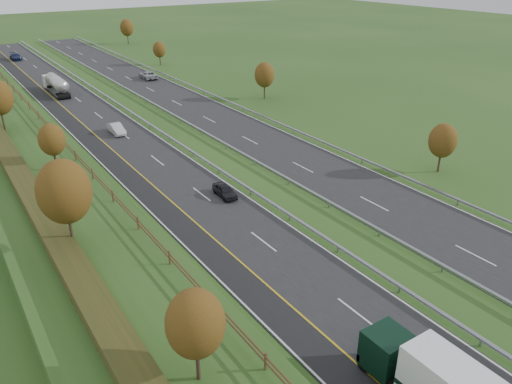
{
  "coord_description": "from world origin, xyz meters",
  "views": [
    {
      "loc": [
        -20.8,
        -9.13,
        23.36
      ],
      "look_at": [
        3.97,
        28.37,
        2.2
      ],
      "focal_mm": 35.0,
      "sensor_mm": 36.0,
      "label": 1
    }
  ],
  "objects_px": {
    "road_tanker": "(56,84)",
    "car_silver_mid": "(116,129)",
    "car_dark_near": "(225,191)",
    "car_oncoming": "(148,75)",
    "car_small_far": "(16,57)"
  },
  "relations": [
    {
      "from": "car_silver_mid",
      "to": "car_oncoming",
      "type": "height_order",
      "value": "car_oncoming"
    },
    {
      "from": "car_silver_mid",
      "to": "car_small_far",
      "type": "bearing_deg",
      "value": 91.86
    },
    {
      "from": "car_small_far",
      "to": "car_dark_near",
      "type": "bearing_deg",
      "value": -87.86
    },
    {
      "from": "car_dark_near",
      "to": "road_tanker",
      "type": "bearing_deg",
      "value": 97.46
    },
    {
      "from": "road_tanker",
      "to": "car_dark_near",
      "type": "distance_m",
      "value": 56.55
    },
    {
      "from": "car_oncoming",
      "to": "car_dark_near",
      "type": "bearing_deg",
      "value": 78.05
    },
    {
      "from": "road_tanker",
      "to": "car_oncoming",
      "type": "xyz_separation_m",
      "value": [
        19.42,
        2.59,
        -1.02
      ]
    },
    {
      "from": "car_dark_near",
      "to": "car_oncoming",
      "type": "bearing_deg",
      "value": 78.77
    },
    {
      "from": "road_tanker",
      "to": "car_dark_near",
      "type": "xyz_separation_m",
      "value": [
        3.86,
        -56.4,
        -1.17
      ]
    },
    {
      "from": "car_oncoming",
      "to": "car_silver_mid",
      "type": "bearing_deg",
      "value": 63.31
    },
    {
      "from": "road_tanker",
      "to": "car_silver_mid",
      "type": "bearing_deg",
      "value": -87.38
    },
    {
      "from": "car_small_far",
      "to": "car_oncoming",
      "type": "bearing_deg",
      "value": -63.48
    },
    {
      "from": "road_tanker",
      "to": "car_dark_near",
      "type": "height_order",
      "value": "road_tanker"
    },
    {
      "from": "car_small_far",
      "to": "car_oncoming",
      "type": "height_order",
      "value": "car_oncoming"
    },
    {
      "from": "road_tanker",
      "to": "car_oncoming",
      "type": "distance_m",
      "value": 19.62
    }
  ]
}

